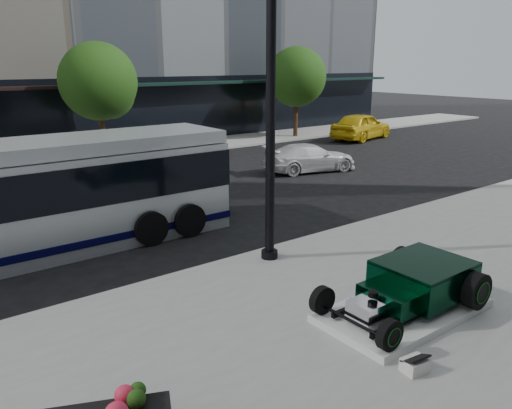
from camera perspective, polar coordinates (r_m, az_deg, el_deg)
ground at (r=15.01m, az=-2.55°, el=-2.85°), size 120.00×120.00×0.00m
sidewalk_far at (r=27.35m, az=-19.61°, el=4.99°), size 70.00×4.00×0.12m
street_trees at (r=26.45m, az=-17.31°, el=12.96°), size 29.80×3.80×5.70m
display_plinth at (r=10.31m, az=16.49°, el=-11.50°), size 3.40×1.80×0.15m
hot_rod at (r=10.35m, az=17.82°, el=-8.43°), size 3.22×2.00×0.81m
info_plaque at (r=8.64m, az=17.71°, el=-17.00°), size 0.44×0.35×0.31m
lamppost at (r=11.72m, az=1.67°, el=9.92°), size 0.41×0.41×7.54m
white_sedan at (r=23.01m, az=6.19°, el=5.34°), size 4.62×2.78×1.25m
yellow_taxi at (r=33.23m, az=11.94°, el=8.76°), size 5.35×3.02×1.72m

